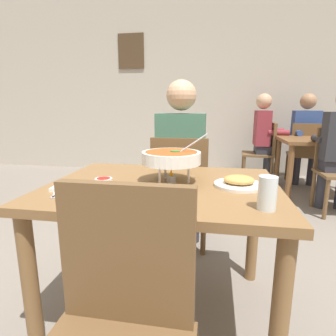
# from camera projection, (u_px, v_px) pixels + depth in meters

# --- Properties ---
(ground_plane) EXTENTS (16.00, 16.00, 0.00)m
(ground_plane) POSITION_uv_depth(u_px,v_px,m) (164.00, 309.00, 1.55)
(ground_plane) COLOR gray
(cafe_rear_partition) EXTENTS (10.00, 0.10, 3.00)m
(cafe_rear_partition) POSITION_uv_depth(u_px,v_px,m) (202.00, 84.00, 4.60)
(cafe_rear_partition) COLOR #BCB2A3
(cafe_rear_partition) RESTS_ON ground_plane
(picture_frame_hung) EXTENTS (0.44, 0.03, 0.56)m
(picture_frame_hung) POSITION_uv_depth(u_px,v_px,m) (131.00, 51.00, 4.62)
(picture_frame_hung) COLOR #4C3823
(dining_table_main) EXTENTS (1.15, 0.89, 0.73)m
(dining_table_main) POSITION_uv_depth(u_px,v_px,m) (163.00, 205.00, 1.42)
(dining_table_main) COLOR brown
(dining_table_main) RESTS_ON ground_plane
(chair_diner_main) EXTENTS (0.44, 0.44, 0.90)m
(chair_diner_main) POSITION_uv_depth(u_px,v_px,m) (181.00, 186.00, 2.15)
(chair_diner_main) COLOR brown
(chair_diner_main) RESTS_ON ground_plane
(diner_main) EXTENTS (0.40, 0.45, 1.31)m
(diner_main) POSITION_uv_depth(u_px,v_px,m) (181.00, 156.00, 2.13)
(diner_main) COLOR #2D2D38
(diner_main) RESTS_ON ground_plane
(chair_viewer_empty) EXTENTS (0.44, 0.44, 0.90)m
(chair_viewer_empty) POSITION_uv_depth(u_px,v_px,m) (117.00, 327.00, 0.77)
(chair_viewer_empty) COLOR brown
(chair_viewer_empty) RESTS_ON ground_plane
(curry_bowl) EXTENTS (0.33, 0.30, 0.26)m
(curry_bowl) POSITION_uv_depth(u_px,v_px,m) (171.00, 158.00, 1.40)
(curry_bowl) COLOR silver
(curry_bowl) RESTS_ON dining_table_main
(rice_plate) EXTENTS (0.24, 0.24, 0.06)m
(rice_plate) POSITION_uv_depth(u_px,v_px,m) (135.00, 197.00, 1.13)
(rice_plate) COLOR white
(rice_plate) RESTS_ON dining_table_main
(appetizer_plate) EXTENTS (0.24, 0.24, 0.06)m
(appetizer_plate) POSITION_uv_depth(u_px,v_px,m) (239.00, 182.00, 1.35)
(appetizer_plate) COLOR white
(appetizer_plate) RESTS_ON dining_table_main
(sauce_dish) EXTENTS (0.09, 0.09, 0.02)m
(sauce_dish) POSITION_uv_depth(u_px,v_px,m) (104.00, 180.00, 1.43)
(sauce_dish) COLOR white
(sauce_dish) RESTS_ON dining_table_main
(napkin_folded) EXTENTS (0.13, 0.10, 0.02)m
(napkin_folded) POSITION_uv_depth(u_px,v_px,m) (65.00, 188.00, 1.29)
(napkin_folded) COLOR white
(napkin_folded) RESTS_ON dining_table_main
(fork_utensil) EXTENTS (0.09, 0.16, 0.01)m
(fork_utensil) POSITION_uv_depth(u_px,v_px,m) (55.00, 192.00, 1.25)
(fork_utensil) COLOR silver
(fork_utensil) RESTS_ON dining_table_main
(spoon_utensil) EXTENTS (0.05, 0.17, 0.01)m
(spoon_utensil) POSITION_uv_depth(u_px,v_px,m) (65.00, 193.00, 1.24)
(spoon_utensil) COLOR silver
(spoon_utensil) RESTS_ON dining_table_main
(drink_glass) EXTENTS (0.07, 0.07, 0.13)m
(drink_glass) POSITION_uv_depth(u_px,v_px,m) (267.00, 195.00, 1.03)
(drink_glass) COLOR silver
(drink_glass) RESTS_ON dining_table_main
(dining_table_far) EXTENTS (1.00, 0.80, 0.73)m
(dining_table_far) POSITION_uv_depth(u_px,v_px,m) (322.00, 149.00, 3.42)
(dining_table_far) COLOR brown
(dining_table_far) RESTS_ON ground_plane
(chair_bg_left) EXTENTS (0.46, 0.46, 0.90)m
(chair_bg_left) POSITION_uv_depth(u_px,v_px,m) (264.00, 149.00, 4.05)
(chair_bg_left) COLOR brown
(chair_bg_left) RESTS_ON ground_plane
(chair_bg_right) EXTENTS (0.49, 0.49, 0.90)m
(chair_bg_right) POSITION_uv_depth(u_px,v_px,m) (305.00, 151.00, 3.92)
(chair_bg_right) COLOR brown
(chair_bg_right) RESTS_ON ground_plane
(patron_bg_left) EXTENTS (0.45, 0.40, 1.31)m
(patron_bg_left) POSITION_uv_depth(u_px,v_px,m) (264.00, 133.00, 4.02)
(patron_bg_left) COLOR #2D2D38
(patron_bg_left) RESTS_ON ground_plane
(patron_bg_right) EXTENTS (0.40, 0.45, 1.31)m
(patron_bg_right) POSITION_uv_depth(u_px,v_px,m) (306.00, 133.00, 3.97)
(patron_bg_right) COLOR #2D2D38
(patron_bg_right) RESTS_ON ground_plane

